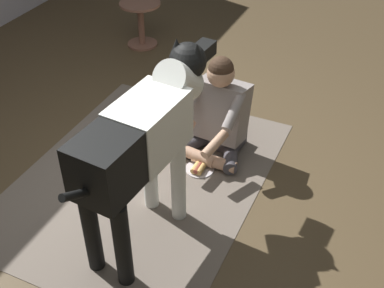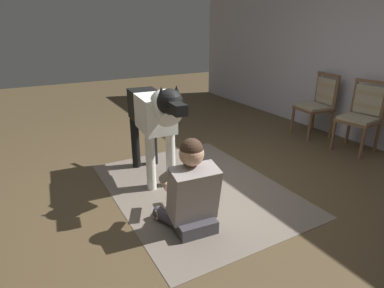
# 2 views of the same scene
# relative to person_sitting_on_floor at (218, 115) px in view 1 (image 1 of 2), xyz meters

# --- Properties ---
(ground_plane) EXTENTS (14.89, 14.89, 0.00)m
(ground_plane) POSITION_rel_person_sitting_on_floor_xyz_m (-0.63, 0.42, -0.34)
(ground_plane) COLOR brown
(area_rug) EXTENTS (2.28, 1.73, 0.01)m
(area_rug) POSITION_rel_person_sitting_on_floor_xyz_m (-0.57, 0.39, -0.34)
(area_rug) COLOR #71655A
(area_rug) RESTS_ON ground
(person_sitting_on_floor) EXTENTS (0.67, 0.58, 0.84)m
(person_sitting_on_floor) POSITION_rel_person_sitting_on_floor_xyz_m (0.00, 0.00, 0.00)
(person_sitting_on_floor) COLOR #413E45
(person_sitting_on_floor) RESTS_ON ground
(large_dog) EXTENTS (1.53, 0.39, 1.18)m
(large_dog) POSITION_rel_person_sitting_on_floor_xyz_m (-0.99, 0.09, 0.43)
(large_dog) COLOR white
(large_dog) RESTS_ON ground
(hot_dog_on_plate) EXTENTS (0.23, 0.23, 0.06)m
(hot_dog_on_plate) POSITION_rel_person_sitting_on_floor_xyz_m (-0.29, 0.03, -0.32)
(hot_dog_on_plate) COLOR silver
(hot_dog_on_plate) RESTS_ON ground
(round_side_table) EXTENTS (0.44, 0.44, 0.49)m
(round_side_table) POSITION_rel_person_sitting_on_floor_xyz_m (1.41, 1.48, -0.05)
(round_side_table) COLOR brown
(round_side_table) RESTS_ON ground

